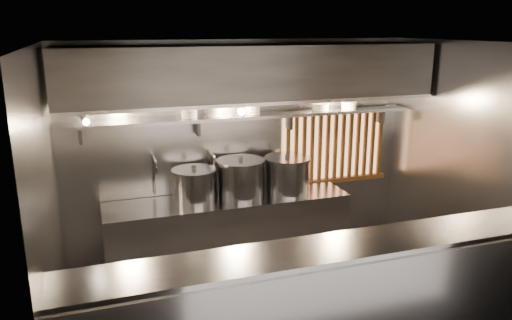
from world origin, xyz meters
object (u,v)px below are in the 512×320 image
heat_lamp (83,116)px  stock_pot_mid (241,178)px  stock_pot_right (287,175)px  pendant_bulb (241,112)px  stock_pot_left (194,185)px

heat_lamp → stock_pot_mid: bearing=10.2°
stock_pot_right → pendant_bulb: bearing=173.4°
stock_pot_left → heat_lamp: bearing=-164.8°
stock_pot_right → stock_pot_left: bearing=178.1°
pendant_bulb → stock_pot_left: size_ratio=0.29×
stock_pot_mid → stock_pot_right: stock_pot_mid is taller
heat_lamp → stock_pot_right: bearing=6.8°
stock_pot_left → stock_pot_mid: (0.58, -0.01, 0.03)m
pendant_bulb → stock_pot_left: bearing=-177.5°
pendant_bulb → stock_pot_right: 1.01m
pendant_bulb → stock_pot_mid: bearing=-130.1°
heat_lamp → stock_pot_right: (2.38, 0.28, -0.93)m
pendant_bulb → stock_pot_right: pendant_bulb is taller
heat_lamp → stock_pot_left: size_ratio=0.54×
heat_lamp → stock_pot_left: (1.19, 0.32, -0.96)m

